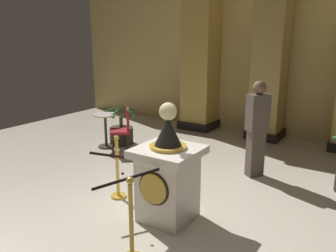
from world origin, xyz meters
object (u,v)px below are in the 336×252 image
bystander_guest (257,127)px  cafe_table (106,126)px  stanchion_near (118,176)px  potted_palm_left (121,131)px  stanchion_far (131,232)px  cafe_chair_red (124,127)px  pedestal_clock (168,176)px

bystander_guest → cafe_table: bystander_guest is taller
stanchion_near → potted_palm_left: (-1.77, 2.15, -0.05)m
stanchion_near → stanchion_far: 1.59m
stanchion_near → cafe_chair_red: bearing=127.6°
cafe_chair_red → stanchion_near: bearing=-52.4°
stanchion_near → stanchion_far: bearing=-43.6°
bystander_guest → stanchion_near: bearing=-126.7°
potted_palm_left → cafe_chair_red: potted_palm_left is taller
pedestal_clock → potted_palm_left: 3.60m
stanchion_near → potted_palm_left: stanchion_near is taller
pedestal_clock → cafe_chair_red: bearing=141.8°
pedestal_clock → cafe_table: 3.44m
cafe_table → stanchion_far: bearing=-43.2°
potted_palm_left → cafe_chair_red: 0.76m
stanchion_far → bystander_guest: size_ratio=0.58×
pedestal_clock → stanchion_near: bearing=172.6°
stanchion_far → cafe_table: 4.16m
bystander_guest → pedestal_clock: bearing=-102.7°
cafe_table → cafe_chair_red: bearing=-9.4°
pedestal_clock → bystander_guest: 2.16m
pedestal_clock → stanchion_far: bearing=-80.8°
stanchion_far → potted_palm_left: 4.37m
pedestal_clock → potted_palm_left: size_ratio=1.66×
stanchion_far → bystander_guest: 3.12m
cafe_table → bystander_guest: bearing=3.6°
potted_palm_left → bystander_guest: bystander_guest is taller
potted_palm_left → cafe_table: size_ratio=1.27×
pedestal_clock → cafe_chair_red: (-2.27, 1.78, -0.05)m
potted_palm_left → cafe_chair_red: size_ratio=1.00×
potted_palm_left → cafe_table: 0.46m
stanchion_far → stanchion_near: bearing=136.4°
cafe_table → cafe_chair_red: cafe_chair_red is taller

